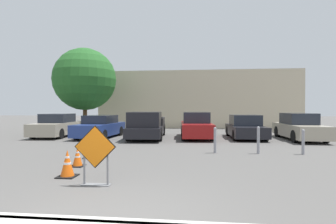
# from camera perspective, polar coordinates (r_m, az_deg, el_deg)

# --- Properties ---
(ground_plane) EXTENTS (96.00, 96.00, 0.00)m
(ground_plane) POSITION_cam_1_polar(r_m,az_deg,el_deg) (14.00, 0.31, -6.67)
(ground_plane) COLOR #565451
(curb_lip) EXTENTS (30.31, 0.20, 0.14)m
(curb_lip) POSITION_cam_1_polar(r_m,az_deg,el_deg) (4.42, -13.96, -22.62)
(curb_lip) COLOR beige
(curb_lip) RESTS_ON ground_plane
(road_closed_sign) EXTENTS (1.01, 0.20, 1.42)m
(road_closed_sign) POSITION_cam_1_polar(r_m,az_deg,el_deg) (6.46, -15.56, -8.50)
(road_closed_sign) COLOR black
(road_closed_sign) RESTS_ON ground_plane
(traffic_cone_nearest) EXTENTS (0.48, 0.48, 0.72)m
(traffic_cone_nearest) POSITION_cam_1_polar(r_m,az_deg,el_deg) (7.59, -21.06, -10.47)
(traffic_cone_nearest) COLOR black
(traffic_cone_nearest) RESTS_ON ground_plane
(traffic_cone_second) EXTENTS (0.40, 0.40, 0.60)m
(traffic_cone_second) POSITION_cam_1_polar(r_m,az_deg,el_deg) (8.81, -19.11, -9.25)
(traffic_cone_second) COLOR black
(traffic_cone_second) RESTS_ON ground_plane
(traffic_cone_third) EXTENTS (0.42, 0.42, 0.65)m
(traffic_cone_third) POSITION_cam_1_polar(r_m,az_deg,el_deg) (10.10, -16.63, -7.81)
(traffic_cone_third) COLOR black
(traffic_cone_third) RESTS_ON ground_plane
(parked_car_nearest) EXTENTS (2.10, 4.39, 1.47)m
(parked_car_nearest) POSITION_cam_1_polar(r_m,az_deg,el_deg) (18.41, -22.99, -2.82)
(parked_car_nearest) COLOR #A39984
(parked_car_nearest) RESTS_ON ground_plane
(parked_car_second) EXTENTS (2.09, 4.43, 1.39)m
(parked_car_second) POSITION_cam_1_polar(r_m,az_deg,el_deg) (16.89, -14.57, -3.20)
(parked_car_second) COLOR navy
(parked_car_second) RESTS_ON ground_plane
(pickup_truck) EXTENTS (2.27, 5.47, 1.61)m
(pickup_truck) POSITION_cam_1_polar(r_m,az_deg,el_deg) (15.84, -4.65, -3.16)
(pickup_truck) COLOR black
(pickup_truck) RESTS_ON ground_plane
(parked_car_third) EXTENTS (2.05, 4.69, 1.58)m
(parked_car_third) POSITION_cam_1_polar(r_m,az_deg,el_deg) (16.23, 6.12, -3.07)
(parked_car_third) COLOR maroon
(parked_car_third) RESTS_ON ground_plane
(parked_car_fourth) EXTENTS (1.97, 4.24, 1.42)m
(parked_car_fourth) POSITION_cam_1_polar(r_m,az_deg,el_deg) (16.64, 16.46, -3.27)
(parked_car_fourth) COLOR black
(parked_car_fourth) RESTS_ON ground_plane
(parked_car_fifth) EXTENTS (1.78, 4.69, 1.54)m
(parked_car_fifth) POSITION_cam_1_polar(r_m,az_deg,el_deg) (17.07, 26.60, -3.03)
(parked_car_fifth) COLOR #A39984
(parked_car_fifth) RESTS_ON ground_plane
(bollard_nearest) EXTENTS (0.12, 0.12, 1.05)m
(bollard_nearest) POSITION_cam_1_polar(r_m,az_deg,el_deg) (10.90, 10.20, -5.88)
(bollard_nearest) COLOR gray
(bollard_nearest) RESTS_ON ground_plane
(bollard_second) EXTENTS (0.12, 0.12, 1.10)m
(bollard_second) POSITION_cam_1_polar(r_m,az_deg,el_deg) (11.15, 19.06, -5.65)
(bollard_second) COLOR gray
(bollard_second) RESTS_ON ground_plane
(bollard_third) EXTENTS (0.12, 0.12, 1.00)m
(bollard_third) POSITION_cam_1_polar(r_m,az_deg,el_deg) (11.66, 27.34, -5.67)
(bollard_third) COLOR gray
(bollard_third) RESTS_ON ground_plane
(building_facade_backdrop) EXTENTS (18.45, 5.00, 5.27)m
(building_facade_backdrop) POSITION_cam_1_polar(r_m,az_deg,el_deg) (26.15, 6.37, 2.60)
(building_facade_backdrop) COLOR beige
(building_facade_backdrop) RESTS_ON ground_plane
(street_tree_behind_lot) EXTENTS (4.82, 4.82, 6.49)m
(street_tree_behind_lot) POSITION_cam_1_polar(r_m,az_deg,el_deg) (21.58, -17.65, 6.78)
(street_tree_behind_lot) COLOR #513823
(street_tree_behind_lot) RESTS_ON ground_plane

